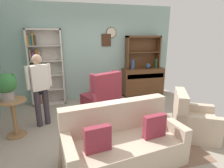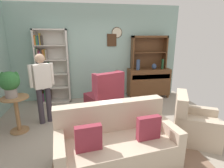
{
  "view_description": "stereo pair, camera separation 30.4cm",
  "coord_description": "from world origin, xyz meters",
  "px_view_note": "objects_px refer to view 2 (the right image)",
  "views": [
    {
      "loc": [
        -0.79,
        -3.21,
        1.92
      ],
      "look_at": [
        0.1,
        0.2,
        0.95
      ],
      "focal_mm": 28.27,
      "sensor_mm": 36.0,
      "label": 1
    },
    {
      "loc": [
        -0.5,
        -3.28,
        1.92
      ],
      "look_at": [
        0.1,
        0.2,
        0.95
      ],
      "focal_mm": 28.27,
      "sensor_mm": 36.0,
      "label": 2
    }
  ],
  "objects_px": {
    "vase_round": "(154,66)",
    "plant_stand": "(17,111)",
    "couch_floral": "(116,144)",
    "armchair_floral": "(193,125)",
    "sideboard": "(148,82)",
    "bottle_wine": "(163,64)",
    "vase_tall": "(138,65)",
    "sideboard_hutch": "(149,48)",
    "potted_plant_large": "(9,82)",
    "book_stack": "(116,112)",
    "coffee_table": "(120,115)",
    "wingback_chair": "(105,97)",
    "person_reading": "(43,84)",
    "bookshelf": "(50,68)"
  },
  "relations": [
    {
      "from": "potted_plant_large",
      "to": "coffee_table",
      "type": "relative_size",
      "value": 0.65
    },
    {
      "from": "sideboard",
      "to": "vase_tall",
      "type": "bearing_deg",
      "value": -168.37
    },
    {
      "from": "couch_floral",
      "to": "armchair_floral",
      "type": "distance_m",
      "value": 1.61
    },
    {
      "from": "person_reading",
      "to": "sideboard",
      "type": "bearing_deg",
      "value": 23.12
    },
    {
      "from": "bottle_wine",
      "to": "couch_floral",
      "type": "xyz_separation_m",
      "value": [
        -1.98,
        -2.72,
        -0.76
      ]
    },
    {
      "from": "book_stack",
      "to": "bottle_wine",
      "type": "bearing_deg",
      "value": 46.14
    },
    {
      "from": "vase_tall",
      "to": "bottle_wine",
      "type": "relative_size",
      "value": 0.99
    },
    {
      "from": "vase_tall",
      "to": "person_reading",
      "type": "distance_m",
      "value": 2.79
    },
    {
      "from": "sideboard",
      "to": "bottle_wine",
      "type": "relative_size",
      "value": 4.18
    },
    {
      "from": "wingback_chair",
      "to": "bookshelf",
      "type": "bearing_deg",
      "value": 148.03
    },
    {
      "from": "sideboard_hutch",
      "to": "wingback_chair",
      "type": "height_order",
      "value": "sideboard_hutch"
    },
    {
      "from": "sideboard_hutch",
      "to": "coffee_table",
      "type": "bearing_deg",
      "value": -123.68
    },
    {
      "from": "person_reading",
      "to": "wingback_chair",
      "type": "bearing_deg",
      "value": 16.24
    },
    {
      "from": "book_stack",
      "to": "wingback_chair",
      "type": "bearing_deg",
      "value": 93.61
    },
    {
      "from": "bookshelf",
      "to": "vase_round",
      "type": "distance_m",
      "value": 3.1
    },
    {
      "from": "vase_tall",
      "to": "potted_plant_large",
      "type": "relative_size",
      "value": 0.59
    },
    {
      "from": "sideboard_hutch",
      "to": "vase_tall",
      "type": "xyz_separation_m",
      "value": [
        -0.39,
        -0.19,
        -0.49
      ]
    },
    {
      "from": "coffee_table",
      "to": "vase_round",
      "type": "bearing_deg",
      "value": 51.27
    },
    {
      "from": "wingback_chair",
      "to": "person_reading",
      "type": "relative_size",
      "value": 0.67
    },
    {
      "from": "couch_floral",
      "to": "potted_plant_large",
      "type": "xyz_separation_m",
      "value": [
        -1.86,
        1.22,
        0.74
      ]
    },
    {
      "from": "wingback_chair",
      "to": "coffee_table",
      "type": "bearing_deg",
      "value": -80.95
    },
    {
      "from": "armchair_floral",
      "to": "bookshelf",
      "type": "bearing_deg",
      "value": 139.41
    },
    {
      "from": "couch_floral",
      "to": "armchair_floral",
      "type": "xyz_separation_m",
      "value": [
        1.57,
        0.37,
        -0.02
      ]
    },
    {
      "from": "sideboard",
      "to": "potted_plant_large",
      "type": "distance_m",
      "value": 3.83
    },
    {
      "from": "bottle_wine",
      "to": "person_reading",
      "type": "height_order",
      "value": "person_reading"
    },
    {
      "from": "plant_stand",
      "to": "book_stack",
      "type": "relative_size",
      "value": 3.48
    },
    {
      "from": "sideboard_hutch",
      "to": "book_stack",
      "type": "relative_size",
      "value": 5.1
    },
    {
      "from": "sideboard_hutch",
      "to": "vase_tall",
      "type": "distance_m",
      "value": 0.65
    },
    {
      "from": "couch_floral",
      "to": "coffee_table",
      "type": "bearing_deg",
      "value": 74.12
    },
    {
      "from": "bookshelf",
      "to": "book_stack",
      "type": "bearing_deg",
      "value": -53.25
    },
    {
      "from": "plant_stand",
      "to": "potted_plant_large",
      "type": "height_order",
      "value": "potted_plant_large"
    },
    {
      "from": "coffee_table",
      "to": "bottle_wine",
      "type": "bearing_deg",
      "value": 46.27
    },
    {
      "from": "bottle_wine",
      "to": "coffee_table",
      "type": "distance_m",
      "value": 2.59
    },
    {
      "from": "vase_tall",
      "to": "bottle_wine",
      "type": "xyz_separation_m",
      "value": [
        0.78,
        -0.01,
        0.0
      ]
    },
    {
      "from": "coffee_table",
      "to": "wingback_chair",
      "type": "bearing_deg",
      "value": 99.05
    },
    {
      "from": "sideboard_hutch",
      "to": "wingback_chair",
      "type": "xyz_separation_m",
      "value": [
        -1.5,
        -0.94,
        -1.18
      ]
    },
    {
      "from": "person_reading",
      "to": "sideboard_hutch",
      "type": "bearing_deg",
      "value": 24.9
    },
    {
      "from": "potted_plant_large",
      "to": "person_reading",
      "type": "xyz_separation_m",
      "value": [
        0.53,
        0.33,
        -0.15
      ]
    },
    {
      "from": "bookshelf",
      "to": "wingback_chair",
      "type": "xyz_separation_m",
      "value": [
        1.47,
        -0.92,
        -0.64
      ]
    },
    {
      "from": "vase_round",
      "to": "plant_stand",
      "type": "distance_m",
      "value": 3.87
    },
    {
      "from": "couch_floral",
      "to": "coffee_table",
      "type": "height_order",
      "value": "couch_floral"
    },
    {
      "from": "sideboard_hutch",
      "to": "potted_plant_large",
      "type": "relative_size",
      "value": 2.13
    },
    {
      "from": "couch_floral",
      "to": "wingback_chair",
      "type": "relative_size",
      "value": 1.81
    },
    {
      "from": "coffee_table",
      "to": "sideboard_hutch",
      "type": "bearing_deg",
      "value": 56.32
    },
    {
      "from": "wingback_chair",
      "to": "sideboard",
      "type": "bearing_deg",
      "value": 29.05
    },
    {
      "from": "sideboard",
      "to": "potted_plant_large",
      "type": "xyz_separation_m",
      "value": [
        -3.45,
        -1.58,
        0.54
      ]
    },
    {
      "from": "sideboard_hutch",
      "to": "vase_round",
      "type": "xyz_separation_m",
      "value": [
        0.13,
        -0.18,
        -0.55
      ]
    },
    {
      "from": "couch_floral",
      "to": "coffee_table",
      "type": "xyz_separation_m",
      "value": [
        0.26,
        0.92,
        0.04
      ]
    },
    {
      "from": "couch_floral",
      "to": "wingback_chair",
      "type": "xyz_separation_m",
      "value": [
        0.09,
        1.97,
        0.07
      ]
    },
    {
      "from": "vase_tall",
      "to": "book_stack",
      "type": "bearing_deg",
      "value": -118.62
    }
  ]
}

